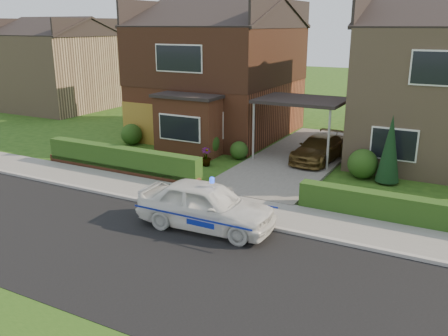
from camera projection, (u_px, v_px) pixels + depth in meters
The scene contains 22 objects.
ground at pixel (160, 258), 12.56m from camera, with size 120.00×120.00×0.00m, color #224713.
road at pixel (160, 258), 12.56m from camera, with size 60.00×6.00×0.02m, color black.
kerb at pixel (216, 216), 15.12m from camera, with size 60.00×0.16×0.12m, color #9E9993.
sidewalk at pixel (231, 206), 16.01m from camera, with size 60.00×2.00×0.10m, color slate.
driveway at pixel (299, 157), 21.84m from camera, with size 3.80×12.00×0.12m, color #666059.
house_left at pixel (219, 65), 25.80m from camera, with size 7.50×9.53×7.25m.
carport_link at pixel (301, 101), 21.05m from camera, with size 3.80×3.00×2.77m.
garage_door at pixel (140, 123), 24.37m from camera, with size 2.20×0.10×2.10m, color olive.
dwarf_wall at pixel (119, 170), 19.59m from camera, with size 7.70×0.25×0.36m, color brown.
hedge_left at pixel (122, 173), 19.77m from camera, with size 7.50×0.55×0.90m, color #1B3912.
hedge_right at pixel (418, 227), 14.48m from camera, with size 7.50×0.55×0.80m, color #1B3912.
shrub_left_far at pixel (131, 134), 24.25m from camera, with size 1.08×1.08×1.08m, color #1B3912.
shrub_left_mid at pixel (205, 143), 22.02m from camera, with size 1.32×1.32×1.32m, color #1B3912.
shrub_left_near at pixel (239, 150), 21.63m from camera, with size 0.84×0.84×0.84m, color #1B3912.
shrub_right_near at pixel (363, 164), 18.89m from camera, with size 1.20×1.20×1.20m, color #1B3912.
conifer_a at pixel (390, 151), 18.07m from camera, with size 0.90×0.90×2.60m, color black.
neighbour_left at pixel (61, 72), 34.30m from camera, with size 6.50×7.00×5.20m, color #93775A.
police_car at pixel (206, 206), 14.20m from camera, with size 3.90×4.32×1.61m.
driveway_car at pixel (319, 148), 20.97m from camera, with size 1.54×3.80×1.10m, color brown.
potted_plant_a at pixel (210, 151), 21.67m from camera, with size 0.41×0.28×0.78m, color gray.
potted_plant_b at pixel (165, 145), 22.65m from camera, with size 0.43×0.35×0.79m, color gray.
potted_plant_c at pixel (206, 157), 20.60m from camera, with size 0.45×0.45×0.80m, color gray.
Camera 1 is at (6.80, -9.21, 5.93)m, focal length 38.00 mm.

